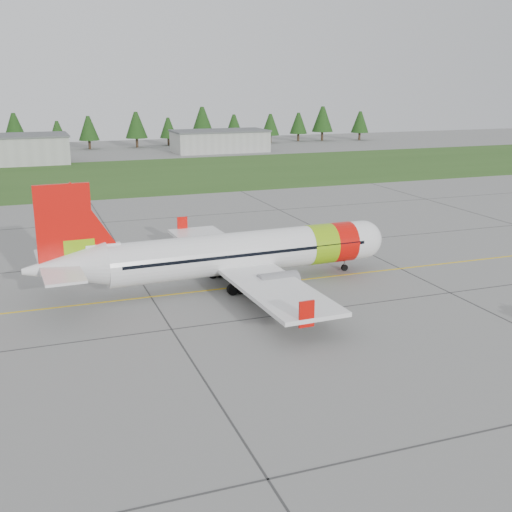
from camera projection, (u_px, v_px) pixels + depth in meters
name	position (u px, v px, depth m)	size (l,w,h in m)	color
ground	(349.00, 306.00, 53.17)	(320.00, 320.00, 0.00)	gray
aircraft	(236.00, 253.00, 58.10)	(33.60, 30.91, 10.17)	white
service_van	(70.00, 191.00, 93.93)	(1.67, 1.57, 4.78)	white
grass_strip	(153.00, 174.00, 127.38)	(320.00, 50.00, 0.03)	#30561E
taxi_guideline	(309.00, 279.00, 60.40)	(120.00, 0.25, 0.02)	gold
hangar_east	(220.00, 142.00, 167.60)	(24.00, 12.00, 5.20)	#A8A8A3
treeline	(112.00, 129.00, 176.75)	(160.00, 8.00, 10.00)	#1C3F14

